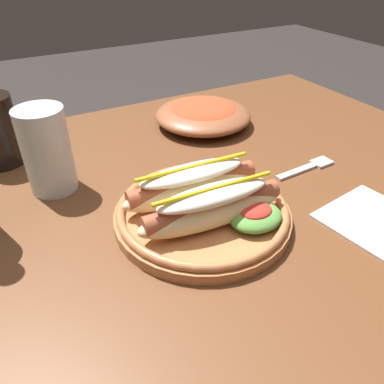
% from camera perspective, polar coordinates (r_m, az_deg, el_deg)
% --- Properties ---
extents(dining_table, '(1.27, 0.82, 0.74)m').
position_cam_1_polar(dining_table, '(0.62, -6.64, -10.92)').
color(dining_table, brown).
rests_on(dining_table, ground_plane).
extents(hot_dog_plate, '(0.25, 0.25, 0.08)m').
position_cam_1_polar(hot_dog_plate, '(0.52, 1.91, -2.01)').
color(hot_dog_plate, '#B77042').
rests_on(hot_dog_plate, dining_table).
extents(fork, '(0.12, 0.03, 0.00)m').
position_cam_1_polar(fork, '(0.69, 17.18, 3.62)').
color(fork, silver).
rests_on(fork, dining_table).
extents(water_cup, '(0.07, 0.07, 0.13)m').
position_cam_1_polar(water_cup, '(0.61, -21.03, 5.85)').
color(water_cup, silver).
rests_on(water_cup, dining_table).
extents(side_bowl, '(0.20, 0.20, 0.05)m').
position_cam_1_polar(side_bowl, '(0.81, 1.68, 11.70)').
color(side_bowl, brown).
rests_on(side_bowl, dining_table).
extents(napkin, '(0.14, 0.14, 0.00)m').
position_cam_1_polar(napkin, '(0.59, 25.59, -3.78)').
color(napkin, white).
rests_on(napkin, dining_table).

